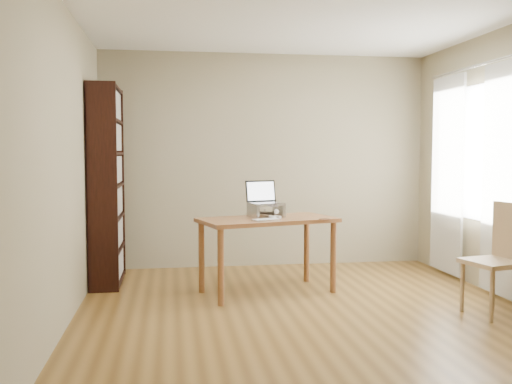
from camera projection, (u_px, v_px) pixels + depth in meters
name	position (u px, v px, depth m)	size (l,w,h in m)	color
room	(314.00, 164.00, 4.80)	(4.04, 4.54, 2.64)	brown
bookshelf	(107.00, 185.00, 6.06)	(0.30, 0.90, 2.10)	black
curtains	(473.00, 175.00, 5.87)	(0.03, 1.90, 2.25)	white
desk	(267.00, 228.00, 5.67)	(1.45, 1.00, 0.75)	brown
laptop_stand	(266.00, 209.00, 5.74)	(0.32, 0.25, 0.13)	silver
laptop	(265.00, 198.00, 5.79)	(0.38, 0.36, 0.23)	silver
keyboard	(266.00, 220.00, 5.44)	(0.29, 0.22, 0.02)	silver
coaster	(325.00, 219.00, 5.53)	(0.11, 0.11, 0.01)	#54351D
cat	(267.00, 210.00, 5.77)	(0.25, 0.49, 0.16)	#473F38
chair	(502.00, 255.00, 4.90)	(0.51, 0.51, 0.97)	#9F7756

